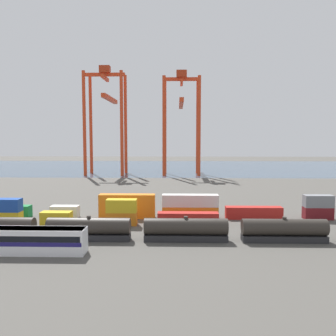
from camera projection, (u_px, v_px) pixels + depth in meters
ground_plane at (136, 191)px, 114.76m from camera, size 420.00×420.00×0.00m
harbour_water at (155, 167)px, 206.88m from camera, size 400.00×110.00×0.01m
freight_tank_row at (186, 229)px, 59.26m from camera, size 80.28×2.75×4.21m
shipping_container_3 at (56, 218)px, 70.50m from camera, size 6.04×2.44×2.60m
shipping_container_4 at (122, 218)px, 70.15m from camera, size 6.04×2.44×2.60m
shipping_container_5 at (122, 206)px, 69.92m from camera, size 6.04×2.44×2.60m
shipping_container_6 at (188, 219)px, 69.80m from camera, size 12.10×2.44×2.60m
shipping_container_8 at (3, 211)px, 76.97m from camera, size 12.10×2.44×2.60m
shipping_container_9 at (65, 212)px, 76.61m from camera, size 6.04×2.44×2.60m
shipping_container_10 at (127, 212)px, 76.25m from camera, size 12.10×2.44×2.60m
shipping_container_11 at (127, 200)px, 76.02m from camera, size 12.10×2.44×2.60m
shipping_container_12 at (190, 212)px, 75.89m from camera, size 12.10×2.44×2.60m
shipping_container_13 at (190, 201)px, 75.66m from camera, size 12.10×2.44×2.60m
shipping_container_14 at (254, 213)px, 75.53m from camera, size 12.10×2.44×2.60m
shipping_container_15 at (318, 213)px, 75.17m from camera, size 6.04×2.44×2.60m
shipping_container_16 at (318, 201)px, 74.94m from camera, size 6.04×2.44×2.60m
gantry_crane_west at (106, 110)px, 167.04m from camera, size 18.75×34.72×50.86m
gantry_crane_central at (181, 113)px, 167.36m from camera, size 17.55×40.86×48.59m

